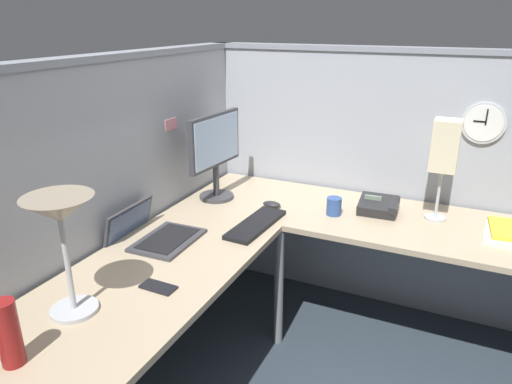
# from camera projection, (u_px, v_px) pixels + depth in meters

# --- Properties ---
(ground_plane) EXTENTS (6.80, 6.80, 0.00)m
(ground_plane) POSITION_uv_depth(u_px,v_px,m) (294.00, 367.00, 2.49)
(ground_plane) COLOR #2D3842
(cubicle_wall_back) EXTENTS (2.57, 0.12, 1.58)m
(cubicle_wall_back) POSITION_uv_depth(u_px,v_px,m) (101.00, 227.00, 2.25)
(cubicle_wall_back) COLOR #999EA8
(cubicle_wall_back) RESTS_ON ground
(cubicle_wall_right) EXTENTS (0.12, 2.37, 1.58)m
(cubicle_wall_right) POSITION_uv_depth(u_px,v_px,m) (390.00, 183.00, 2.85)
(cubicle_wall_right) COLOR #999EA8
(cubicle_wall_right) RESTS_ON ground
(desk) EXTENTS (2.35, 2.15, 0.73)m
(desk) POSITION_uv_depth(u_px,v_px,m) (297.00, 277.00, 2.13)
(desk) COLOR tan
(desk) RESTS_ON ground
(monitor) EXTENTS (0.46, 0.20, 0.50)m
(monitor) POSITION_uv_depth(u_px,v_px,m) (215.00, 150.00, 2.68)
(monitor) COLOR #38383D
(monitor) RESTS_ON desk
(laptop) EXTENTS (0.35, 0.39, 0.22)m
(laptop) POSITION_uv_depth(u_px,v_px,m) (151.00, 234.00, 2.27)
(laptop) COLOR #38383D
(laptop) RESTS_ON desk
(keyboard) EXTENTS (0.44, 0.16, 0.02)m
(keyboard) POSITION_uv_depth(u_px,v_px,m) (256.00, 224.00, 2.40)
(keyboard) COLOR black
(keyboard) RESTS_ON desk
(computer_mouse) EXTENTS (0.06, 0.10, 0.03)m
(computer_mouse) POSITION_uv_depth(u_px,v_px,m) (272.00, 204.00, 2.64)
(computer_mouse) COLOR #232326
(computer_mouse) RESTS_ON desk
(desk_lamp_dome) EXTENTS (0.24, 0.24, 0.44)m
(desk_lamp_dome) POSITION_uv_depth(u_px,v_px,m) (60.00, 219.00, 1.59)
(desk_lamp_dome) COLOR #B7BABF
(desk_lamp_dome) RESTS_ON desk
(cell_phone) EXTENTS (0.07, 0.15, 0.01)m
(cell_phone) POSITION_uv_depth(u_px,v_px,m) (158.00, 287.00, 1.86)
(cell_phone) COLOR black
(cell_phone) RESTS_ON desk
(thermos_flask) EXTENTS (0.07, 0.07, 0.22)m
(thermos_flask) POSITION_uv_depth(u_px,v_px,m) (8.00, 333.00, 1.42)
(thermos_flask) COLOR maroon
(thermos_flask) RESTS_ON desk
(office_phone) EXTENTS (0.20, 0.21, 0.11)m
(office_phone) POSITION_uv_depth(u_px,v_px,m) (379.00, 207.00, 2.56)
(office_phone) COLOR #232326
(office_phone) RESTS_ON desk
(book_stack) EXTENTS (0.30, 0.23, 0.04)m
(book_stack) POSITION_uv_depth(u_px,v_px,m) (509.00, 233.00, 2.29)
(book_stack) COLOR silver
(book_stack) RESTS_ON desk
(desk_lamp_paper) EXTENTS (0.13, 0.13, 0.53)m
(desk_lamp_paper) POSITION_uv_depth(u_px,v_px,m) (445.00, 148.00, 2.36)
(desk_lamp_paper) COLOR #B7BABF
(desk_lamp_paper) RESTS_ON desk
(coffee_mug) EXTENTS (0.08, 0.08, 0.10)m
(coffee_mug) POSITION_uv_depth(u_px,v_px,m) (334.00, 206.00, 2.53)
(coffee_mug) COLOR #2D4C8C
(coffee_mug) RESTS_ON desk
(wall_clock) EXTENTS (0.04, 0.22, 0.22)m
(wall_clock) POSITION_uv_depth(u_px,v_px,m) (484.00, 123.00, 2.48)
(wall_clock) COLOR #B7BABF
(pinned_note_leftmost) EXTENTS (0.11, 0.00, 0.06)m
(pinned_note_leftmost) POSITION_uv_depth(u_px,v_px,m) (171.00, 124.00, 2.56)
(pinned_note_leftmost) COLOR pink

